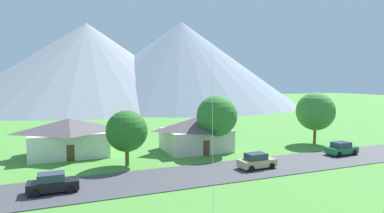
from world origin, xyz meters
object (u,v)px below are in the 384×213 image
parked_car_tan_west_end (257,161)px  parked_car_black_mid_east (53,183)px  parked_car_green_mid_west (341,149)px  house_leftmost (69,136)px  tree_near_left (315,111)px  house_left_center (196,133)px  tree_left_of_center (127,131)px  tree_center (217,116)px

parked_car_tan_west_end → parked_car_black_mid_east: 20.78m
parked_car_tan_west_end → parked_car_green_mid_west: (14.04, 1.40, 0.00)m
house_leftmost → tree_near_left: tree_near_left is taller
house_left_center → parked_car_tan_west_end: bearing=-77.9°
house_leftmost → tree_left_of_center: (5.93, -8.32, 1.51)m
tree_left_of_center → house_leftmost: bearing=125.5°
house_left_center → tree_left_of_center: bearing=-155.7°
house_left_center → parked_car_tan_west_end: size_ratio=2.18×
tree_left_of_center → tree_center: bearing=8.3°
house_left_center → tree_near_left: size_ratio=1.16×
tree_near_left → parked_car_green_mid_west: tree_near_left is taller
parked_car_tan_west_end → parked_car_black_mid_east: (-20.78, 0.14, 0.00)m
tree_left_of_center → tree_near_left: bearing=4.3°
tree_left_of_center → tree_center: (12.36, 1.81, 1.03)m
house_leftmost → parked_car_green_mid_west: 35.74m
tree_left_of_center → parked_car_tan_west_end: bearing=-27.4°
tree_near_left → house_leftmost: bearing=170.3°
house_leftmost → parked_car_green_mid_west: bearing=-22.5°
tree_center → parked_car_tan_west_end: size_ratio=1.83×
parked_car_black_mid_east → house_left_center: bearing=31.8°
tree_near_left → parked_car_green_mid_west: 8.99m
parked_car_black_mid_east → parked_car_green_mid_west: bearing=2.1°
tree_left_of_center → parked_car_black_mid_east: (-7.76, -6.60, -3.16)m
house_left_center → tree_left_of_center: tree_left_of_center is taller
house_leftmost → parked_car_black_mid_east: size_ratio=2.44×
tree_near_left → parked_car_black_mid_east: tree_near_left is taller
house_leftmost → tree_left_of_center: tree_left_of_center is taller
house_left_center → parked_car_black_mid_east: 21.60m
parked_car_green_mid_west → tree_near_left: bearing=71.3°
parked_car_green_mid_west → parked_car_black_mid_east: (-34.82, -1.26, 0.00)m
tree_near_left → tree_left_of_center: (-29.62, -2.22, -0.99)m
house_left_center → tree_near_left: bearing=-7.6°
parked_car_tan_west_end → parked_car_green_mid_west: size_ratio=1.01×
tree_near_left → tree_left_of_center: 29.72m
house_left_center → tree_center: bearing=-58.4°
tree_left_of_center → parked_car_green_mid_west: bearing=-11.2°
house_left_center → tree_near_left: tree_near_left is taller
house_leftmost → parked_car_black_mid_east: (-1.82, -14.92, -1.65)m
house_leftmost → tree_near_left: (35.55, -6.10, 2.51)m
tree_left_of_center → parked_car_green_mid_west: size_ratio=1.52×
tree_left_of_center → parked_car_black_mid_east: 10.66m
house_left_center → tree_left_of_center: 11.69m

